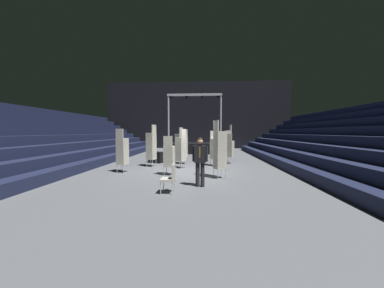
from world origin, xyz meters
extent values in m
cube|color=#515459|center=(0.00, 0.00, -0.05)|extent=(22.00, 30.00, 0.10)
cube|color=black|center=(0.00, 15.00, 4.00)|extent=(22.00, 0.30, 8.00)
cube|color=#191E38|center=(-5.38, 1.00, 0.23)|extent=(0.75, 24.00, 0.45)
cube|color=#191E38|center=(-6.12, 1.00, 0.68)|extent=(0.75, 24.00, 0.45)
cube|color=#191E38|center=(-6.88, 1.00, 1.12)|extent=(0.75, 24.00, 0.45)
cube|color=#191E38|center=(-7.62, 1.00, 1.57)|extent=(0.75, 24.00, 0.45)
cube|color=#191E38|center=(-8.38, 1.00, 2.02)|extent=(0.75, 24.00, 0.45)
cube|color=#191E38|center=(-9.12, 1.00, 2.48)|extent=(0.75, 24.00, 0.45)
cube|color=#191E38|center=(-9.88, 1.00, 2.93)|extent=(0.75, 24.00, 0.45)
cube|color=#191E38|center=(-10.62, 1.00, 3.38)|extent=(0.75, 24.00, 0.45)
cube|color=#191E38|center=(5.38, 1.00, 0.23)|extent=(0.75, 24.00, 0.45)
cube|color=#191E38|center=(6.12, 1.00, 0.68)|extent=(0.75, 24.00, 0.45)
cube|color=#191E38|center=(6.88, 1.00, 1.12)|extent=(0.75, 24.00, 0.45)
cube|color=#191E38|center=(7.62, 1.00, 1.57)|extent=(0.75, 24.00, 0.45)
cube|color=#191E38|center=(8.38, 1.00, 2.02)|extent=(0.75, 24.00, 0.45)
cube|color=#191E38|center=(9.12, 1.00, 2.48)|extent=(0.75, 24.00, 0.45)
cube|color=#191E38|center=(9.88, 1.00, 2.93)|extent=(0.75, 24.00, 0.45)
cube|color=black|center=(0.00, 9.57, 0.46)|extent=(5.13, 3.32, 0.93)
cylinder|color=#9EA0A8|center=(-2.31, 8.16, 3.08)|extent=(0.16, 0.16, 4.31)
cylinder|color=#9EA0A8|center=(2.31, 8.16, 3.08)|extent=(0.16, 0.16, 4.31)
cube|color=#9EA0A8|center=(0.00, 8.16, 5.24)|extent=(4.83, 0.20, 0.20)
cylinder|color=black|center=(-2.06, 8.16, 5.02)|extent=(0.18, 0.18, 0.22)
cylinder|color=black|center=(-0.69, 8.16, 5.02)|extent=(0.18, 0.18, 0.22)
cylinder|color=black|center=(0.69, 8.16, 5.02)|extent=(0.18, 0.18, 0.22)
cylinder|color=black|center=(2.06, 8.16, 5.02)|extent=(0.18, 0.18, 0.22)
cylinder|color=black|center=(0.83, -2.68, 0.44)|extent=(0.15, 0.15, 0.88)
cylinder|color=black|center=(0.65, -2.66, 0.44)|extent=(0.15, 0.15, 0.88)
cube|color=silver|center=(0.74, -2.73, 1.19)|extent=(0.19, 0.12, 0.62)
cube|color=black|center=(0.74, -2.67, 1.19)|extent=(0.42, 0.27, 0.62)
cube|color=brown|center=(0.73, -2.79, 1.26)|extent=(0.06, 0.02, 0.40)
cylinder|color=black|center=(0.98, -2.70, 1.20)|extent=(0.11, 0.11, 0.57)
cylinder|color=black|center=(0.51, -2.65, 1.20)|extent=(0.11, 0.11, 0.57)
sphere|color=tan|center=(0.74, -2.67, 1.64)|extent=(0.20, 0.20, 0.20)
sphere|color=black|center=(0.74, -2.67, 1.70)|extent=(0.17, 0.17, 0.17)
cylinder|color=#B2B5BA|center=(-0.89, -0.53, 0.20)|extent=(0.02, 0.02, 0.40)
cylinder|color=#B2B5BA|center=(-0.51, -0.57, 0.20)|extent=(0.02, 0.02, 0.40)
cylinder|color=#B2B5BA|center=(-0.93, -0.91, 0.20)|extent=(0.02, 0.02, 0.40)
cylinder|color=#B2B5BA|center=(-0.55, -0.95, 0.20)|extent=(0.02, 0.02, 0.40)
cube|color=#B7B2A3|center=(-0.72, -0.74, 0.44)|extent=(0.48, 0.48, 0.08)
cube|color=#B7B2A3|center=(-0.72, -0.74, 0.53)|extent=(0.48, 0.48, 0.08)
cube|color=#B7B2A3|center=(-0.72, -0.74, 0.61)|extent=(0.48, 0.48, 0.08)
cube|color=#B7B2A3|center=(-0.72, -0.74, 0.70)|extent=(0.48, 0.48, 0.08)
cube|color=#B7B2A3|center=(-0.72, -0.74, 0.78)|extent=(0.48, 0.48, 0.08)
cube|color=#B7B2A3|center=(-0.72, -0.74, 0.87)|extent=(0.48, 0.48, 0.08)
cube|color=#B7B2A3|center=(-0.72, -0.74, 0.95)|extent=(0.48, 0.48, 0.08)
cube|color=#B7B2A3|center=(-0.72, -0.74, 1.04)|extent=(0.48, 0.48, 0.08)
cube|color=#B7B2A3|center=(-0.72, -0.74, 1.12)|extent=(0.48, 0.48, 0.08)
cube|color=#B7B2A3|center=(-0.72, -0.74, 1.21)|extent=(0.48, 0.48, 0.08)
cube|color=#B7B2A3|center=(-0.72, -0.74, 1.29)|extent=(0.48, 0.48, 0.08)
cube|color=#B7B2A3|center=(-0.74, -0.93, 1.56)|extent=(0.41, 0.09, 0.46)
cylinder|color=#B2B5BA|center=(1.65, -0.97, 0.20)|extent=(0.02, 0.02, 0.40)
cylinder|color=#B2B5BA|center=(1.81, -1.32, 0.20)|extent=(0.02, 0.02, 0.40)
cylinder|color=#B2B5BA|center=(1.31, -1.13, 0.20)|extent=(0.02, 0.02, 0.40)
cylinder|color=#B2B5BA|center=(1.46, -1.47, 0.20)|extent=(0.02, 0.02, 0.40)
cube|color=#B7B2A3|center=(1.56, -1.22, 0.44)|extent=(0.58, 0.58, 0.08)
cube|color=#B7B2A3|center=(1.56, -1.22, 0.53)|extent=(0.58, 0.58, 0.08)
cube|color=#B7B2A3|center=(1.56, -1.22, 0.61)|extent=(0.58, 0.58, 0.08)
cube|color=#B7B2A3|center=(1.56, -1.22, 0.70)|extent=(0.58, 0.58, 0.08)
cube|color=#B7B2A3|center=(1.56, -1.22, 0.78)|extent=(0.58, 0.58, 0.08)
cube|color=#B7B2A3|center=(1.56, -1.22, 0.87)|extent=(0.58, 0.58, 0.08)
cube|color=#B7B2A3|center=(1.56, -1.22, 0.95)|extent=(0.58, 0.58, 0.08)
cube|color=#B7B2A3|center=(1.56, -1.22, 1.04)|extent=(0.58, 0.58, 0.08)
cube|color=#B7B2A3|center=(1.56, -1.22, 1.12)|extent=(0.58, 0.58, 0.08)
cube|color=#B7B2A3|center=(1.56, -1.22, 1.21)|extent=(0.58, 0.58, 0.08)
cube|color=#B7B2A3|center=(1.56, -1.22, 1.29)|extent=(0.58, 0.58, 0.08)
cube|color=#B7B2A3|center=(1.56, -1.22, 1.38)|extent=(0.58, 0.58, 0.08)
cube|color=#B7B2A3|center=(1.56, -1.22, 1.46)|extent=(0.58, 0.58, 0.08)
cube|color=#B7B2A3|center=(1.56, -1.22, 1.55)|extent=(0.58, 0.58, 0.08)
cube|color=#B7B2A3|center=(1.56, -1.22, 1.63)|extent=(0.58, 0.58, 0.08)
cube|color=#B7B2A3|center=(1.56, -1.22, 1.72)|extent=(0.58, 0.58, 0.08)
cube|color=#B7B2A3|center=(1.56, -1.22, 1.80)|extent=(0.58, 0.58, 0.08)
cube|color=#B7B2A3|center=(1.56, -1.22, 1.89)|extent=(0.58, 0.58, 0.08)
cube|color=#B7B2A3|center=(1.56, -1.22, 1.97)|extent=(0.58, 0.58, 0.08)
cube|color=#B7B2A3|center=(1.38, -1.30, 2.25)|extent=(0.21, 0.39, 0.46)
cylinder|color=#B2B5BA|center=(1.78, 1.90, 0.20)|extent=(0.02, 0.02, 0.40)
cylinder|color=#B2B5BA|center=(1.48, 1.67, 0.20)|extent=(0.02, 0.02, 0.40)
cylinder|color=#B2B5BA|center=(1.55, 2.21, 0.20)|extent=(0.02, 0.02, 0.40)
cylinder|color=#B2B5BA|center=(1.25, 1.98, 0.20)|extent=(0.02, 0.02, 0.40)
cube|color=#B7B2A3|center=(1.51, 1.94, 0.44)|extent=(0.62, 0.62, 0.08)
cube|color=#B7B2A3|center=(1.51, 1.94, 0.53)|extent=(0.62, 0.62, 0.08)
cube|color=#B7B2A3|center=(1.51, 1.94, 0.61)|extent=(0.62, 0.62, 0.08)
cube|color=#B7B2A3|center=(1.51, 1.94, 0.70)|extent=(0.62, 0.62, 0.08)
cube|color=#B7B2A3|center=(1.51, 1.94, 0.78)|extent=(0.62, 0.62, 0.08)
cube|color=#B7B2A3|center=(1.51, 1.94, 0.87)|extent=(0.62, 0.62, 0.08)
cube|color=#B7B2A3|center=(1.51, 1.94, 0.95)|extent=(0.62, 0.62, 0.08)
cube|color=#B7B2A3|center=(1.51, 1.94, 1.04)|extent=(0.62, 0.62, 0.08)
cube|color=#B7B2A3|center=(1.51, 1.94, 1.12)|extent=(0.62, 0.62, 0.08)
cube|color=#B7B2A3|center=(1.51, 1.94, 1.21)|extent=(0.62, 0.62, 0.08)
cube|color=#B7B2A3|center=(1.51, 1.94, 1.29)|extent=(0.62, 0.62, 0.08)
cube|color=#B7B2A3|center=(1.51, 1.94, 1.38)|extent=(0.62, 0.62, 0.08)
cube|color=#B7B2A3|center=(1.51, 1.94, 1.46)|extent=(0.62, 0.62, 0.08)
cube|color=#B7B2A3|center=(1.51, 1.94, 1.55)|extent=(0.62, 0.62, 0.08)
cube|color=#B7B2A3|center=(1.40, 2.10, 1.82)|extent=(0.35, 0.28, 0.46)
cylinder|color=#B2B5BA|center=(2.42, 3.22, 0.20)|extent=(0.02, 0.02, 0.40)
cylinder|color=#B2B5BA|center=(2.75, 3.03, 0.20)|extent=(0.02, 0.02, 0.40)
cylinder|color=#B2B5BA|center=(2.24, 2.88, 0.20)|extent=(0.02, 0.02, 0.40)
cylinder|color=#B2B5BA|center=(2.57, 2.70, 0.20)|extent=(0.02, 0.02, 0.40)
cube|color=#B7B2A3|center=(2.49, 2.96, 0.44)|extent=(0.60, 0.60, 0.08)
cube|color=#B7B2A3|center=(2.49, 2.96, 0.53)|extent=(0.60, 0.60, 0.08)
cube|color=#B7B2A3|center=(2.49, 2.96, 0.61)|extent=(0.60, 0.60, 0.08)
cube|color=#B7B2A3|center=(2.49, 2.96, 0.70)|extent=(0.60, 0.60, 0.08)
cube|color=#B7B2A3|center=(2.49, 2.96, 0.78)|extent=(0.60, 0.60, 0.08)
cube|color=#B7B2A3|center=(2.49, 2.96, 0.87)|extent=(0.60, 0.60, 0.08)
cube|color=#B7B2A3|center=(2.49, 2.96, 0.95)|extent=(0.60, 0.60, 0.08)
cube|color=#B7B2A3|center=(2.49, 2.96, 1.04)|extent=(0.60, 0.60, 0.08)
cube|color=#B7B2A3|center=(2.49, 2.96, 1.12)|extent=(0.60, 0.60, 0.08)
cube|color=#B7B2A3|center=(2.49, 2.96, 1.21)|extent=(0.60, 0.60, 0.08)
cube|color=#B7B2A3|center=(2.49, 2.96, 1.29)|extent=(0.60, 0.60, 0.08)
cube|color=#B7B2A3|center=(2.49, 2.96, 1.38)|extent=(0.60, 0.60, 0.08)
cube|color=#B7B2A3|center=(2.40, 2.79, 1.65)|extent=(0.38, 0.24, 0.46)
cylinder|color=#B2B5BA|center=(-1.24, 4.80, 0.20)|extent=(0.02, 0.02, 0.40)
cylinder|color=#B2B5BA|center=(-1.05, 5.13, 0.20)|extent=(0.02, 0.02, 0.40)
cylinder|color=#B2B5BA|center=(-0.90, 4.62, 0.20)|extent=(0.02, 0.02, 0.40)
cylinder|color=#B2B5BA|center=(-0.72, 4.95, 0.20)|extent=(0.02, 0.02, 0.40)
cube|color=#B7B2A3|center=(-0.98, 4.88, 0.44)|extent=(0.60, 0.60, 0.08)
cube|color=#B7B2A3|center=(-0.98, 4.88, 0.53)|extent=(0.60, 0.60, 0.08)
cube|color=#B7B2A3|center=(-0.98, 4.88, 0.61)|extent=(0.60, 0.60, 0.08)
cube|color=#B7B2A3|center=(-0.98, 4.88, 0.70)|extent=(0.60, 0.60, 0.08)
cube|color=#B7B2A3|center=(-0.98, 4.88, 0.78)|extent=(0.60, 0.60, 0.08)
cube|color=#B7B2A3|center=(-0.98, 4.88, 0.87)|extent=(0.60, 0.60, 0.08)
cube|color=#B7B2A3|center=(-0.98, 4.88, 0.95)|extent=(0.60, 0.60, 0.08)
cube|color=#B7B2A3|center=(-0.98, 4.88, 1.04)|extent=(0.60, 0.60, 0.08)
cube|color=#B7B2A3|center=(-0.98, 4.88, 1.12)|extent=(0.60, 0.60, 0.08)
cube|color=#B7B2A3|center=(-0.98, 4.88, 1.21)|extent=(0.60, 0.60, 0.08)
cube|color=#B7B2A3|center=(-0.98, 4.88, 1.29)|extent=(0.60, 0.60, 0.08)
cube|color=#B7B2A3|center=(-0.98, 4.88, 1.38)|extent=(0.60, 0.60, 0.08)
cube|color=#B7B2A3|center=(-0.98, 4.88, 1.46)|extent=(0.60, 0.60, 0.08)
cube|color=#B7B2A3|center=(-0.98, 4.88, 1.55)|extent=(0.60, 0.60, 0.08)
cube|color=#B7B2A3|center=(-0.98, 4.88, 1.63)|extent=(0.60, 0.60, 0.08)
cube|color=#B7B2A3|center=(-0.98, 4.88, 1.72)|extent=(0.60, 0.60, 0.08)
cube|color=#B7B2A3|center=(-0.98, 4.88, 1.80)|extent=(0.60, 0.60, 0.08)
cube|color=#B7B2A3|center=(-0.81, 4.78, 2.08)|extent=(0.24, 0.38, 0.46)
cylinder|color=#B2B5BA|center=(2.64, 6.25, 0.20)|extent=(0.02, 0.02, 0.40)
cylinder|color=#B2B5BA|center=(2.54, 6.62, 0.20)|extent=(0.02, 0.02, 0.40)
cylinder|color=#B2B5BA|center=(3.00, 6.35, 0.20)|extent=(0.02, 0.02, 0.40)
cylinder|color=#B2B5BA|center=(2.91, 6.71, 0.20)|extent=(0.02, 0.02, 0.40)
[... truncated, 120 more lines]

